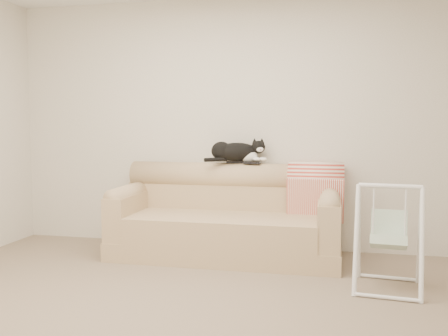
% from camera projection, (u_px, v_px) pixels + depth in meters
% --- Properties ---
extents(ground_plane, '(5.00, 5.00, 0.00)m').
position_uv_depth(ground_plane, '(189.00, 316.00, 3.37)').
color(ground_plane, '#7A6450').
rests_on(ground_plane, ground).
extents(room_shell, '(5.04, 4.04, 2.60)m').
position_uv_depth(room_shell, '(188.00, 88.00, 3.24)').
color(room_shell, beige).
rests_on(room_shell, ground).
extents(sofa, '(2.20, 0.93, 0.90)m').
position_uv_depth(sofa, '(227.00, 220.00, 4.93)').
color(sofa, tan).
rests_on(sofa, ground).
extents(remote_a, '(0.19, 0.08, 0.03)m').
position_uv_depth(remote_a, '(235.00, 162.00, 5.11)').
color(remote_a, black).
rests_on(remote_a, sofa).
extents(remote_b, '(0.17, 0.06, 0.02)m').
position_uv_depth(remote_b, '(252.00, 163.00, 5.03)').
color(remote_b, black).
rests_on(remote_b, sofa).
extents(tuxedo_cat, '(0.62, 0.40, 0.25)m').
position_uv_depth(tuxedo_cat, '(237.00, 152.00, 5.09)').
color(tuxedo_cat, black).
rests_on(tuxedo_cat, sofa).
extents(throw_blanket, '(0.54, 0.38, 0.58)m').
position_uv_depth(throw_blanket, '(316.00, 182.00, 4.93)').
color(throw_blanket, red).
rests_on(throw_blanket, sofa).
extents(baby_swing, '(0.56, 0.59, 0.84)m').
position_uv_depth(baby_swing, '(389.00, 237.00, 3.89)').
color(baby_swing, white).
rests_on(baby_swing, ground).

